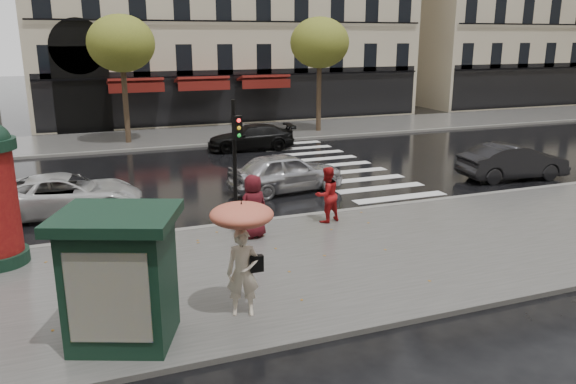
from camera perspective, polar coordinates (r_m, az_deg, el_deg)
name	(u,v)px	position (r m, az deg, el deg)	size (l,w,h in m)	color
ground	(281,261)	(14.38, -0.76, -7.03)	(160.00, 160.00, 0.00)	black
near_sidewalk	(288,266)	(13.92, -0.04, -7.54)	(90.00, 7.00, 0.12)	#474744
far_sidewalk	(164,138)	(32.27, -12.50, 5.38)	(90.00, 6.00, 0.12)	#474744
near_kerb	(246,223)	(17.02, -4.24, -3.18)	(90.00, 0.25, 0.14)	slate
far_kerb	(173,147)	(29.35, -11.60, 4.47)	(90.00, 0.25, 0.14)	slate
zebra_crossing	(333,165)	(25.08, 4.58, 2.75)	(3.60, 11.75, 0.01)	silver
tree_far_left	(121,44)	(30.59, -16.59, 14.22)	(3.40, 3.40, 6.64)	#38281C
tree_far_right	(320,43)	(33.36, 3.23, 14.86)	(3.40, 3.40, 6.64)	#38281C
woman_umbrella	(242,240)	(10.96, -4.66, -4.90)	(1.24, 1.24, 2.39)	beige
woman_red	(327,195)	(16.78, 3.97, -0.27)	(0.82, 0.64, 1.69)	#AA1517
man_burgundy	(253,206)	(15.46, -3.54, -1.45)	(0.87, 0.57, 1.78)	#4D0F16
traffic_light	(236,153)	(15.76, -5.34, 3.99)	(0.27, 0.36, 3.74)	black
newsstand	(121,276)	(10.53, -16.64, -8.20)	(2.54, 2.35, 2.46)	black
car_silver	(286,172)	(20.56, -0.21, 2.04)	(1.72, 4.27, 1.46)	#B3B2B7
car_darkgrey	(513,162)	(24.13, 21.88, 2.88)	(1.50, 4.31, 1.42)	black
car_white	(66,195)	(19.20, -21.64, -0.27)	(2.18, 4.73, 1.31)	#BBBBBB
car_black	(251,137)	(28.43, -3.80, 5.56)	(1.77, 4.36, 1.27)	black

